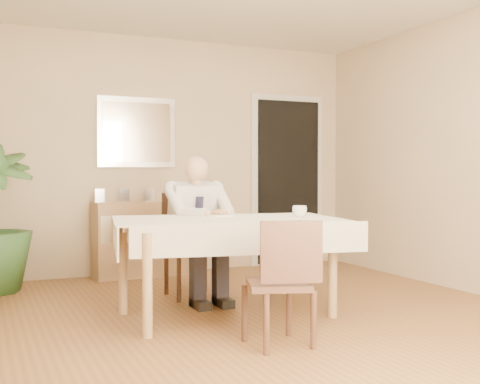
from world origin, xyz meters
name	(u,v)px	position (x,y,z in m)	size (l,w,h in m)	color
room	(259,145)	(0.00, 0.00, 1.30)	(5.00, 5.02, 2.60)	brown
doorway	(288,182)	(1.55, 2.46, 1.00)	(0.96, 0.07, 2.10)	silver
mirror	(137,132)	(-0.30, 2.47, 1.55)	(0.86, 0.04, 0.76)	silver
dining_table	(226,229)	(-0.15, 0.27, 0.67)	(1.89, 1.31, 0.75)	olive
chair_far	(190,238)	(-0.15, 1.15, 0.52)	(0.49, 0.49, 0.92)	#422619
chair_near	(284,277)	(-0.15, -0.67, 0.45)	(0.48, 0.49, 0.81)	#422619
seated_man	(200,221)	(-0.15, 0.86, 0.69)	(0.48, 0.72, 1.24)	silver
plate	(220,215)	(-0.10, 0.52, 0.76)	(0.26, 0.26, 0.02)	white
food	(220,212)	(-0.10, 0.52, 0.78)	(0.14, 0.14, 0.06)	#976843
knife	(228,213)	(-0.06, 0.46, 0.78)	(0.01, 0.01, 0.13)	silver
fork	(218,213)	(-0.14, 0.46, 0.78)	(0.01, 0.01, 0.13)	silver
coffee_mug	(300,211)	(0.42, 0.15, 0.80)	(0.11, 0.11, 0.09)	white
sideboard	(141,239)	(-0.30, 2.32, 0.40)	(1.00, 0.34, 0.80)	olive
photo_frame_left	(100,196)	(-0.73, 2.36, 0.87)	(0.10, 0.02, 0.14)	silver
photo_frame_center	(124,195)	(-0.47, 2.35, 0.87)	(0.10, 0.02, 0.14)	silver
photo_frame_right	(149,195)	(-0.21, 2.32, 0.87)	(0.10, 0.02, 0.14)	silver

